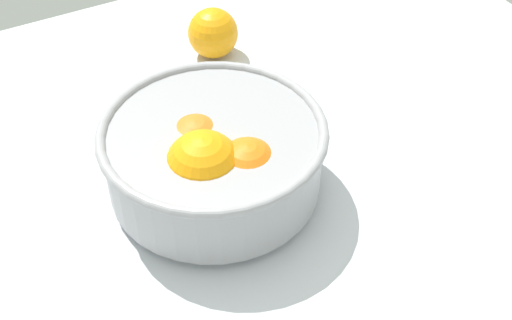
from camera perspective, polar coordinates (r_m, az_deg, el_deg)
The scene contains 3 objects.
ground_plane at distance 78.50cm, azimuth -0.21°, elevation -4.90°, with size 119.09×104.54×3.00cm, color silver.
fruit_bowl at distance 75.73cm, azimuth -3.47°, elevation 0.29°, with size 25.72×25.72×11.52cm.
loose_orange_1 at distance 99.35cm, azimuth -3.70°, elevation 10.78°, with size 7.40×7.40×7.40cm, color orange.
Camera 1 is at (-24.91, -45.89, 57.12)cm, focal length 46.76 mm.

